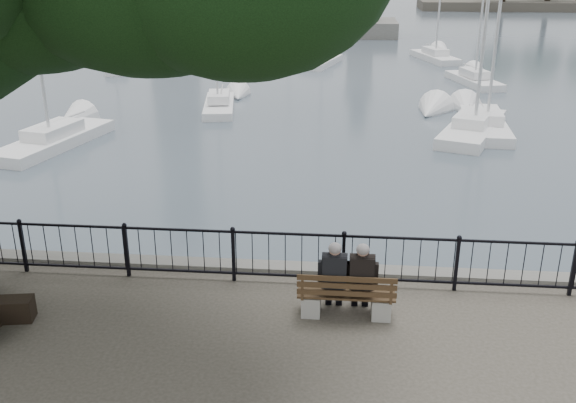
# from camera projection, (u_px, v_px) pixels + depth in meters

# --- Properties ---
(harbor) EXTENTS (260.00, 260.00, 1.20)m
(harbor) POSITION_uv_depth(u_px,v_px,m) (290.00, 293.00, 12.43)
(harbor) COLOR #5C5951
(harbor) RESTS_ON ground
(railing) EXTENTS (22.06, 0.06, 1.00)m
(railing) POSITION_uv_depth(u_px,v_px,m) (288.00, 255.00, 11.58)
(railing) COLOR black
(railing) RESTS_ON ground
(bench) EXTENTS (1.61, 0.48, 0.85)m
(bench) POSITION_uv_depth(u_px,v_px,m) (346.00, 300.00, 10.60)
(bench) COLOR gray
(bench) RESTS_ON ground
(person_left) EXTENTS (0.39, 0.66, 1.35)m
(person_left) POSITION_uv_depth(u_px,v_px,m) (334.00, 280.00, 10.59)
(person_left) COLOR black
(person_left) RESTS_ON ground
(person_right) EXTENTS (0.39, 0.66, 1.35)m
(person_right) POSITION_uv_depth(u_px,v_px,m) (361.00, 281.00, 10.55)
(person_right) COLOR black
(person_right) RESTS_ON ground
(lion_monument) EXTENTS (6.12, 6.12, 9.00)m
(lion_monument) POSITION_uv_depth(u_px,v_px,m) (362.00, 9.00, 55.21)
(lion_monument) COLOR #5C5951
(lion_monument) RESTS_ON ground
(sailboat_a) EXTENTS (2.75, 5.80, 9.64)m
(sailboat_a) POSITION_uv_depth(u_px,v_px,m) (54.00, 139.00, 23.58)
(sailboat_a) COLOR white
(sailboat_a) RESTS_ON ground
(sailboat_b) EXTENTS (1.97, 4.74, 10.29)m
(sailboat_b) POSITION_uv_depth(u_px,v_px,m) (219.00, 103.00, 29.15)
(sailboat_b) COLOR white
(sailboat_b) RESTS_ON ground
(sailboat_c) EXTENTS (1.89, 5.58, 10.82)m
(sailboat_c) POSITION_uv_depth(u_px,v_px,m) (485.00, 122.00, 25.80)
(sailboat_c) COLOR white
(sailboat_c) RESTS_ON ground
(sailboat_d) EXTENTS (2.58, 5.00, 9.13)m
(sailboat_d) POSITION_uv_depth(u_px,v_px,m) (474.00, 79.00, 34.97)
(sailboat_d) COLOR white
(sailboat_d) RESTS_ON ground
(sailboat_e) EXTENTS (2.75, 4.88, 11.06)m
(sailboat_e) POSITION_uv_depth(u_px,v_px,m) (117.00, 64.00, 39.18)
(sailboat_e) COLOR white
(sailboat_e) RESTS_ON ground
(sailboat_f) EXTENTS (2.60, 5.17, 10.11)m
(sailboat_f) POSITION_uv_depth(u_px,v_px,m) (322.00, 60.00, 40.97)
(sailboat_f) COLOR white
(sailboat_f) RESTS_ON ground
(sailboat_g) EXTENTS (2.94, 5.44, 9.47)m
(sailboat_g) POSITION_uv_depth(u_px,v_px,m) (435.00, 56.00, 42.85)
(sailboat_g) COLOR white
(sailboat_g) RESTS_ON ground
(sailboat_h) EXTENTS (2.61, 5.03, 10.88)m
(sailboat_h) POSITION_uv_depth(u_px,v_px,m) (289.00, 41.00, 49.69)
(sailboat_h) COLOR white
(sailboat_h) RESTS_ON ground
(sailboat_i) EXTENTS (3.65, 6.12, 13.78)m
(sailboat_i) POSITION_uv_depth(u_px,v_px,m) (473.00, 124.00, 25.21)
(sailboat_i) COLOR white
(sailboat_i) RESTS_ON ground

